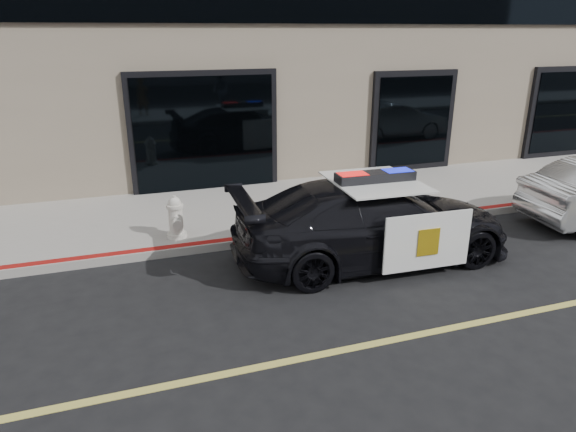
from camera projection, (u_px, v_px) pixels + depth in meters
name	position (u px, v px, depth m)	size (l,w,h in m)	color
ground	(385.00, 342.00, 6.48)	(120.00, 120.00, 0.00)	black
sidewalk_n	(268.00, 208.00, 11.13)	(60.00, 3.50, 0.15)	gray
police_car	(373.00, 221.00, 8.59)	(2.34, 4.86, 1.55)	black
fire_hydrant	(176.00, 218.00, 9.24)	(0.36, 0.49, 0.79)	silver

